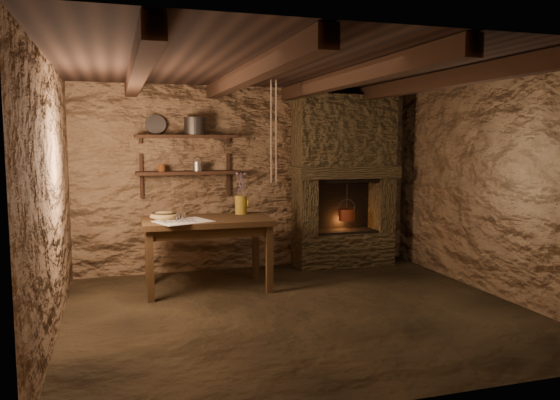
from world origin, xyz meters
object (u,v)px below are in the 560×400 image
object	(u,v)px
wooden_bowl	(164,216)
iron_stockpot	(195,127)
work_table	(207,251)
stoneware_jug	(241,196)
red_pot	(347,214)

from	to	relation	value
wooden_bowl	iron_stockpot	world-z (taller)	iron_stockpot
work_table	wooden_bowl	distance (m)	0.63
stoneware_jug	wooden_bowl	xyz separation A→B (m)	(-0.93, -0.20, -0.18)
wooden_bowl	work_table	bearing A→B (deg)	-5.80
work_table	wooden_bowl	xyz separation A→B (m)	(-0.47, 0.05, 0.42)
work_table	iron_stockpot	xyz separation A→B (m)	(-0.01, 0.76, 1.43)
work_table	stoneware_jug	xyz separation A→B (m)	(0.46, 0.25, 0.60)
wooden_bowl	red_pot	xyz separation A→B (m)	(2.48, 0.59, -0.15)
work_table	red_pot	bearing A→B (deg)	19.14
iron_stockpot	stoneware_jug	bearing A→B (deg)	-47.83
work_table	red_pot	world-z (taller)	red_pot
red_pot	stoneware_jug	bearing A→B (deg)	-165.76
stoneware_jug	red_pot	world-z (taller)	stoneware_jug
work_table	wooden_bowl	size ratio (longest dim) A/B	4.57
wooden_bowl	red_pot	world-z (taller)	red_pot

